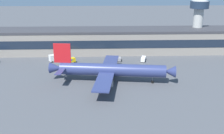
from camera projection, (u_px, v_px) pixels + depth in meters
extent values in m
plane|color=#4C4F54|center=(102.00, 84.00, 108.13)|extent=(600.00, 600.00, 0.00)
cube|color=gray|center=(102.00, 42.00, 151.83)|extent=(175.97, 17.97, 11.93)
cube|color=#38383D|center=(102.00, 30.00, 149.75)|extent=(179.49, 18.33, 1.20)
cube|color=#192333|center=(102.00, 45.00, 143.08)|extent=(172.45, 0.16, 4.29)
cylinder|color=navy|center=(112.00, 70.00, 108.98)|extent=(42.58, 10.52, 4.93)
cone|color=navy|center=(170.00, 72.00, 106.94)|extent=(5.02, 5.23, 4.68)
cone|color=navy|center=(57.00, 68.00, 111.05)|extent=(5.96, 5.12, 4.43)
cube|color=red|center=(62.00, 53.00, 108.77)|extent=(6.90, 1.41, 7.88)
cube|color=navy|center=(68.00, 63.00, 115.64)|extent=(3.56, 9.11, 0.30)
cube|color=navy|center=(61.00, 71.00, 105.41)|extent=(3.56, 9.11, 0.30)
cube|color=navy|center=(110.00, 62.00, 120.63)|extent=(8.48, 19.67, 0.50)
cube|color=navy|center=(104.00, 82.00, 98.01)|extent=(8.48, 19.67, 0.50)
cylinder|color=#99999E|center=(112.00, 68.00, 118.40)|extent=(4.39, 3.23, 2.71)
cylinder|color=#99999E|center=(107.00, 83.00, 101.17)|extent=(4.39, 3.23, 2.71)
cylinder|color=black|center=(152.00, 82.00, 108.99)|extent=(1.16, 0.64, 1.10)
cylinder|color=slate|center=(153.00, 78.00, 108.48)|extent=(0.24, 0.24, 2.68)
cylinder|color=black|center=(108.00, 78.00, 112.72)|extent=(1.16, 0.64, 1.10)
cylinder|color=slate|center=(108.00, 75.00, 112.21)|extent=(0.24, 0.24, 2.68)
cylinder|color=black|center=(107.00, 82.00, 108.54)|extent=(1.16, 0.64, 1.10)
cylinder|color=slate|center=(107.00, 79.00, 108.03)|extent=(0.24, 0.24, 2.68)
cylinder|color=#B7B7B2|center=(197.00, 29.00, 155.35)|extent=(5.43, 5.43, 23.70)
cylinder|color=#1E2D42|center=(200.00, 5.00, 150.96)|extent=(10.31, 10.31, 4.00)
cube|color=gray|center=(119.00, 59.00, 137.08)|extent=(2.29, 3.76, 1.50)
cube|color=black|center=(119.00, 59.00, 136.04)|extent=(1.94, 1.41, 0.38)
cylinder|color=black|center=(121.00, 61.00, 136.08)|extent=(0.36, 0.72, 0.70)
cylinder|color=black|center=(117.00, 61.00, 136.16)|extent=(0.36, 0.72, 0.70)
cylinder|color=black|center=(121.00, 60.00, 138.47)|extent=(0.36, 0.72, 0.70)
cylinder|color=black|center=(117.00, 60.00, 138.55)|extent=(0.36, 0.72, 0.70)
cube|color=yellow|center=(70.00, 60.00, 133.55)|extent=(5.54, 4.73, 2.20)
cube|color=black|center=(72.00, 59.00, 134.21)|extent=(2.64, 2.70, 0.55)
cylinder|color=black|center=(72.00, 61.00, 135.68)|extent=(0.75, 0.64, 0.70)
cylinder|color=black|center=(74.00, 62.00, 134.16)|extent=(0.75, 0.64, 0.70)
cylinder|color=black|center=(66.00, 63.00, 133.64)|extent=(0.75, 0.64, 0.70)
cylinder|color=black|center=(68.00, 64.00, 132.13)|extent=(0.75, 0.64, 0.70)
cube|color=white|center=(143.00, 59.00, 137.22)|extent=(3.51, 6.70, 1.60)
cube|color=black|center=(144.00, 57.00, 138.76)|extent=(2.33, 2.62, 0.40)
cylinder|color=black|center=(142.00, 59.00, 139.73)|extent=(0.46, 0.75, 0.70)
cylinder|color=black|center=(145.00, 59.00, 139.38)|extent=(0.46, 0.75, 0.70)
cylinder|color=black|center=(141.00, 62.00, 135.58)|extent=(0.46, 0.75, 0.70)
cylinder|color=black|center=(145.00, 62.00, 135.22)|extent=(0.46, 0.75, 0.70)
cube|color=white|center=(55.00, 57.00, 136.72)|extent=(6.32, 5.33, 3.20)
cube|color=black|center=(52.00, 57.00, 135.60)|extent=(2.97, 3.00, 0.80)
cylinder|color=black|center=(52.00, 62.00, 135.23)|extent=(0.75, 0.64, 0.70)
cylinder|color=black|center=(51.00, 61.00, 136.89)|extent=(0.75, 0.64, 0.70)
cylinder|color=black|center=(60.00, 60.00, 137.57)|extent=(0.75, 0.64, 0.70)
cylinder|color=black|center=(58.00, 59.00, 139.23)|extent=(0.75, 0.64, 0.70)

